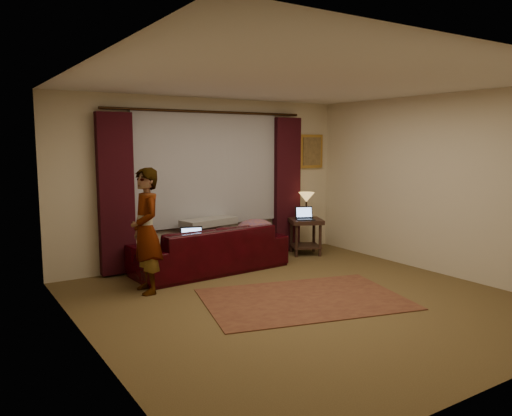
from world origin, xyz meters
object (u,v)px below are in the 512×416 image
at_px(sofa, 210,240).
at_px(laptop_table, 305,213).
at_px(tiffany_lamp, 306,205).
at_px(person, 146,231).
at_px(laptop_sofa, 193,237).
at_px(end_table, 305,236).

distance_m(sofa, laptop_table, 1.85).
bearing_deg(sofa, tiffany_lamp, -177.02).
height_order(laptop_table, person, person).
bearing_deg(laptop_sofa, end_table, 23.77).
xyz_separation_m(end_table, laptop_table, (-0.07, -0.07, 0.41)).
distance_m(end_table, laptop_table, 0.43).
xyz_separation_m(tiffany_lamp, person, (-3.18, -0.75, -0.03)).
bearing_deg(sofa, laptop_table, 177.92).
bearing_deg(sofa, end_table, -179.96).
relative_size(laptop_sofa, tiffany_lamp, 0.80).
bearing_deg(laptop_table, end_table, 70.85).
distance_m(end_table, person, 3.18).
relative_size(laptop_sofa, person, 0.22).
xyz_separation_m(sofa, laptop_sofa, (-0.37, -0.18, 0.12)).
height_order(laptop_sofa, laptop_table, laptop_table).
distance_m(end_table, tiffany_lamp, 0.55).
distance_m(sofa, end_table, 1.91).
height_order(sofa, tiffany_lamp, tiffany_lamp).
relative_size(sofa, laptop_table, 7.13).
relative_size(end_table, tiffany_lamp, 1.39).
distance_m(laptop_sofa, person, 0.90).
xyz_separation_m(sofa, tiffany_lamp, (2.00, 0.23, 0.37)).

